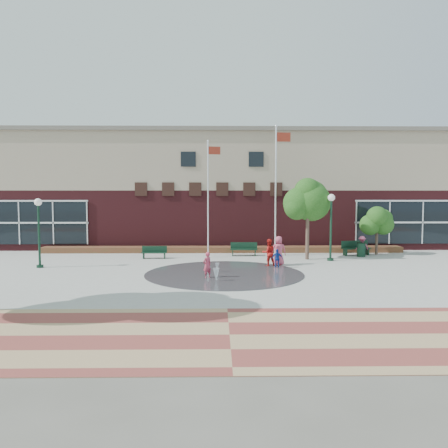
{
  "coord_description": "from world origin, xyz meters",
  "views": [
    {
      "loc": [
        -0.36,
        -19.89,
        4.27
      ],
      "look_at": [
        0.0,
        4.0,
        2.6
      ],
      "focal_mm": 35.0,
      "sensor_mm": 36.0,
      "label": 1
    }
  ],
  "objects_px": {
    "trash_can": "(361,250)",
    "flagpole_right": "(276,183)",
    "child_splash": "(207,265)",
    "flagpole_left": "(209,193)",
    "bench_left": "(154,255)"
  },
  "relations": [
    {
      "from": "trash_can",
      "to": "flagpole_right",
      "type": "bearing_deg",
      "value": 171.25
    },
    {
      "from": "flagpole_left",
      "to": "trash_can",
      "type": "distance_m",
      "value": 10.97
    },
    {
      "from": "child_splash",
      "to": "trash_can",
      "type": "bearing_deg",
      "value": 176.33
    },
    {
      "from": "bench_left",
      "to": "trash_can",
      "type": "height_order",
      "value": "trash_can"
    },
    {
      "from": "flagpole_left",
      "to": "flagpole_right",
      "type": "bearing_deg",
      "value": 0.28
    },
    {
      "from": "flagpole_right",
      "to": "trash_can",
      "type": "distance_m",
      "value": 7.27
    },
    {
      "from": "flagpole_right",
      "to": "trash_can",
      "type": "bearing_deg",
      "value": -15.27
    },
    {
      "from": "flagpole_left",
      "to": "trash_can",
      "type": "relative_size",
      "value": 7.92
    },
    {
      "from": "bench_left",
      "to": "trash_can",
      "type": "xyz_separation_m",
      "value": [
        13.85,
        0.64,
        0.23
      ]
    },
    {
      "from": "flagpole_left",
      "to": "trash_can",
      "type": "xyz_separation_m",
      "value": [
        10.28,
        0.21,
        -3.83
      ]
    },
    {
      "from": "flagpole_left",
      "to": "flagpole_right",
      "type": "relative_size",
      "value": 0.87
    },
    {
      "from": "trash_can",
      "to": "child_splash",
      "type": "xyz_separation_m",
      "value": [
        -10.22,
        -7.28,
        0.17
      ]
    },
    {
      "from": "flagpole_right",
      "to": "bench_left",
      "type": "relative_size",
      "value": 5.45
    },
    {
      "from": "flagpole_left",
      "to": "child_splash",
      "type": "height_order",
      "value": "flagpole_left"
    },
    {
      "from": "flagpole_right",
      "to": "bench_left",
      "type": "bearing_deg",
      "value": -176.09
    }
  ]
}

